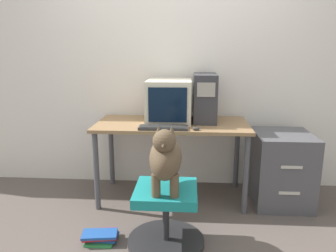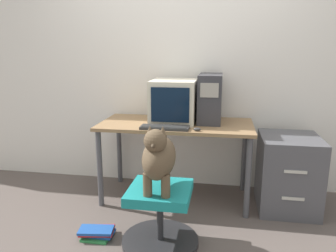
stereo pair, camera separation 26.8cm
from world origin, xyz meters
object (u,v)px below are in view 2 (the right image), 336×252
pc_tower (210,98)px  office_chair (161,217)px  keyboard (165,127)px  dog (159,156)px  book_stack_floor (97,232)px  filing_cabinet (288,173)px  crt_monitor (174,101)px

pc_tower → office_chair: pc_tower is taller
keyboard → dog: 0.60m
pc_tower → keyboard: pc_tower is taller
pc_tower → book_stack_floor: bearing=-131.5°
pc_tower → book_stack_floor: (-0.80, -0.91, -0.93)m
keyboard → dog: size_ratio=0.85×
pc_tower → dog: size_ratio=0.91×
keyboard → dog: (0.07, -0.59, -0.06)m
book_stack_floor → filing_cabinet: bearing=26.6°
keyboard → filing_cabinet: 1.19m
filing_cabinet → book_stack_floor: (-1.53, -0.76, -0.30)m
office_chair → dog: size_ratio=1.16×
pc_tower → keyboard: size_ratio=1.06×
pc_tower → crt_monitor: bearing=-171.7°
pc_tower → keyboard: (-0.37, -0.36, -0.21)m
crt_monitor → book_stack_floor: crt_monitor is taller
pc_tower → book_stack_floor: pc_tower is taller
keyboard → book_stack_floor: size_ratio=1.50×
crt_monitor → filing_cabinet: size_ratio=0.68×
office_chair → filing_cabinet: bearing=36.9°
office_chair → pc_tower: bearing=71.8°
office_chair → filing_cabinet: 1.28m
dog → pc_tower: bearing=72.4°
crt_monitor → filing_cabinet: crt_monitor is taller
office_chair → book_stack_floor: size_ratio=2.04×
keyboard → office_chair: 0.78m
crt_monitor → keyboard: bearing=-95.9°
crt_monitor → filing_cabinet: bearing=-5.2°
crt_monitor → book_stack_floor: bearing=-118.6°
filing_cabinet → office_chair: bearing=-143.1°
dog → filing_cabinet: (1.02, 0.80, -0.36)m
keyboard → office_chair: size_ratio=0.73×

